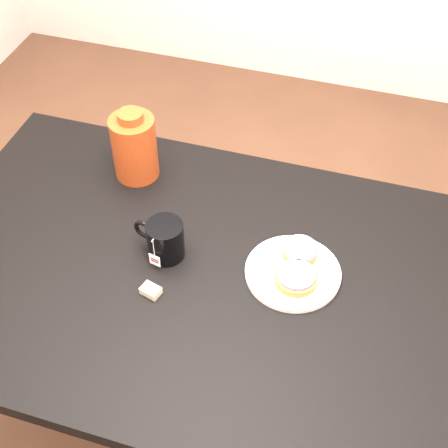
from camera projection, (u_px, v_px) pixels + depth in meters
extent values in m
plane|color=brown|center=(207.00, 415.00, 2.05)|extent=(4.00, 4.00, 0.00)
cube|color=black|center=(201.00, 277.00, 1.52)|extent=(1.40, 0.90, 0.04)
cylinder|color=black|center=(66.00, 217.00, 2.17)|extent=(0.06, 0.06, 0.71)
cylinder|color=black|center=(441.00, 305.00, 1.92)|extent=(0.06, 0.06, 0.71)
cylinder|color=white|center=(293.00, 273.00, 1.49)|extent=(0.23, 0.23, 0.01)
torus|color=white|center=(293.00, 271.00, 1.49)|extent=(0.23, 0.23, 0.01)
cylinder|color=brown|center=(300.00, 252.00, 1.52)|extent=(0.12, 0.12, 0.02)
cylinder|color=#957CA7|center=(300.00, 248.00, 1.51)|extent=(0.12, 0.12, 0.01)
cylinder|color=brown|center=(296.00, 278.00, 1.46)|extent=(0.15, 0.15, 0.02)
cylinder|color=#957CA7|center=(296.00, 275.00, 1.45)|extent=(0.13, 0.13, 0.01)
cylinder|color=black|center=(165.00, 240.00, 1.51)|extent=(0.11, 0.11, 0.10)
cylinder|color=black|center=(164.00, 228.00, 1.47)|extent=(0.08, 0.08, 0.00)
torus|color=black|center=(144.00, 230.00, 1.52)|extent=(0.06, 0.02, 0.06)
cylinder|color=beige|center=(154.00, 247.00, 1.46)|extent=(0.00, 0.00, 0.06)
cube|color=white|center=(155.00, 260.00, 1.49)|extent=(0.03, 0.01, 0.03)
cube|color=#C6B793|center=(151.00, 291.00, 1.45)|extent=(0.05, 0.04, 0.02)
cylinder|color=maroon|center=(135.00, 148.00, 1.68)|extent=(0.16, 0.16, 0.18)
cylinder|color=maroon|center=(130.00, 117.00, 1.60)|extent=(0.07, 0.07, 0.02)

